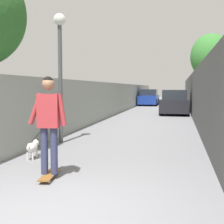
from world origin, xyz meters
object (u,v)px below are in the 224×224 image
person_skateboarder (49,117)px  car_far (149,98)px  dog (33,147)px  lamp_post (60,54)px  tree_right_near (211,57)px  car_near (175,103)px  skateboard (50,175)px

person_skateboarder → car_far: size_ratio=0.45×
dog → car_far: (22.86, -0.47, 0.44)m
lamp_post → person_skateboarder: lamp_post is taller
tree_right_near → car_near: tree_right_near is taller
skateboard → dog: size_ratio=0.48×
skateboard → person_skateboarder: 1.06m
lamp_post → skateboard: size_ratio=4.67×
tree_right_near → person_skateboarder: 18.08m
tree_right_near → lamp_post: size_ratio=1.42×
skateboard → person_skateboarder: person_skateboarder is taller
car_near → car_far: size_ratio=0.96×
tree_right_near → car_far: bearing=35.6°
tree_right_near → person_skateboarder: tree_right_near is taller
lamp_post → person_skateboarder: 3.94m
tree_right_near → person_skateboarder: size_ratio=3.06×
lamp_post → skateboard: (-3.44, -1.17, -2.60)m
skateboard → car_near: (14.62, -2.01, 0.65)m
tree_right_near → person_skateboarder: bearing=165.8°
skateboard → car_far: size_ratio=0.21×
lamp_post → car_near: (11.18, -3.18, -1.95)m
skateboard → dog: (1.38, 1.04, 0.21)m
skateboard → car_far: car_far is taller
skateboard → dog: 1.74m
car_far → dog: bearing=178.8°
dog → car_far: 22.87m
car_far → skateboard: bearing=-178.7°
person_skateboarder → car_far: person_skateboarder is taller
tree_right_near → skateboard: bearing=165.8°
lamp_post → dog: (-2.06, -0.13, -2.39)m
tree_right_near → car_far: 9.06m
tree_right_near → dog: 17.22m
lamp_post → person_skateboarder: (-3.44, -1.17, -1.54)m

